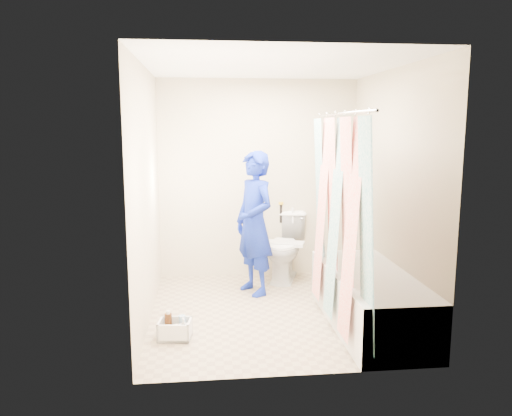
{
  "coord_description": "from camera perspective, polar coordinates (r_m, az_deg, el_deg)",
  "views": [
    {
      "loc": [
        -0.67,
        -4.72,
        1.85
      ],
      "look_at": [
        -0.13,
        0.32,
        1.01
      ],
      "focal_mm": 35.0,
      "sensor_mm": 36.0,
      "label": 1
    }
  ],
  "objects": [
    {
      "name": "curtain_rod",
      "position": [
        4.46,
        9.54,
        10.59
      ],
      "size": [
        0.02,
        1.9,
        0.02
      ],
      "primitive_type": "cylinder",
      "rotation": [
        1.57,
        0.0,
        0.0
      ],
      "color": "silver",
      "rests_on": "wall_back"
    },
    {
      "name": "shower_curtain",
      "position": [
        4.54,
        9.22,
        -1.23
      ],
      "size": [
        0.06,
        1.75,
        1.8
      ],
      "primitive_type": "cube",
      "color": "white",
      "rests_on": "curtain_rod"
    },
    {
      "name": "plumber",
      "position": [
        5.47,
        -0.18,
        -1.75
      ],
      "size": [
        0.6,
        0.69,
        1.58
      ],
      "primitive_type": "imported",
      "rotation": [
        0.0,
        0.0,
        -1.1
      ],
      "color": "#0F359C",
      "rests_on": "ground"
    },
    {
      "name": "cleaning_caddy",
      "position": [
        4.55,
        -9.13,
        -13.63
      ],
      "size": [
        0.31,
        0.26,
        0.21
      ],
      "rotation": [
        0.0,
        0.0,
        -0.13
      ],
      "color": "white",
      "rests_on": "ground"
    },
    {
      "name": "wall_right",
      "position": [
        5.12,
        15.38,
        1.8
      ],
      "size": [
        0.02,
        2.6,
        2.4
      ],
      "primitive_type": "cube",
      "color": "beige",
      "rests_on": "ground"
    },
    {
      "name": "floor",
      "position": [
        5.12,
        1.88,
        -11.78
      ],
      "size": [
        2.6,
        2.6,
        0.0
      ],
      "primitive_type": "plane",
      "color": "tan",
      "rests_on": "ground"
    },
    {
      "name": "wall_back",
      "position": [
        6.1,
        0.24,
        3.29
      ],
      "size": [
        2.4,
        0.02,
        2.4
      ],
      "primitive_type": "cube",
      "color": "beige",
      "rests_on": "ground"
    },
    {
      "name": "wall_front",
      "position": [
        3.55,
        4.9,
        -1.14
      ],
      "size": [
        2.4,
        0.02,
        2.4
      ],
      "primitive_type": "cube",
      "color": "beige",
      "rests_on": "ground"
    },
    {
      "name": "tank_lid",
      "position": [
        5.92,
        3.11,
        -4.06
      ],
      "size": [
        0.54,
        0.36,
        0.04
      ],
      "primitive_type": "cube",
      "rotation": [
        0.0,
        0.0,
        -0.32
      ],
      "color": "white",
      "rests_on": "toilet"
    },
    {
      "name": "toilet",
      "position": [
        6.06,
        3.3,
        -4.43
      ],
      "size": [
        0.67,
        0.89,
        0.8
      ],
      "primitive_type": "imported",
      "rotation": [
        0.0,
        0.0,
        -0.32
      ],
      "color": "white",
      "rests_on": "ground"
    },
    {
      "name": "bathtub",
      "position": [
        4.83,
        12.82,
        -9.96
      ],
      "size": [
        0.7,
        1.75,
        0.5
      ],
      "color": "silver",
      "rests_on": "ground"
    },
    {
      "name": "wall_left",
      "position": [
        4.8,
        -12.39,
        1.42
      ],
      "size": [
        0.02,
        2.6,
        2.4
      ],
      "primitive_type": "cube",
      "color": "beige",
      "rests_on": "ground"
    },
    {
      "name": "ceiling",
      "position": [
        4.8,
        2.04,
        16.0
      ],
      "size": [
        2.4,
        2.6,
        0.02
      ],
      "primitive_type": "cube",
      "color": "white",
      "rests_on": "wall_back"
    },
    {
      "name": "tank_internals",
      "position": [
        6.19,
        3.22,
        -0.44
      ],
      "size": [
        0.19,
        0.09,
        0.26
      ],
      "color": "black",
      "rests_on": "toilet"
    }
  ]
}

